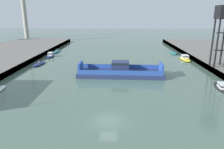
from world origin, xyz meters
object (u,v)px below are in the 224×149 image
at_px(moored_boat_upstream_a, 50,55).
at_px(smokestack_distant_b, 24,8).
at_px(crane_tower, 224,18).
at_px(moored_boat_near_left, 185,58).
at_px(moored_boat_far_right, 39,64).
at_px(moored_boat_mid_left, 174,53).
at_px(moored_boat_far_left, 57,51).
at_px(chain_ferry, 120,72).
at_px(moored_boat_upstream_b, 223,87).

height_order(moored_boat_upstream_a, smokestack_distant_b, smokestack_distant_b).
height_order(moored_boat_upstream_a, crane_tower, crane_tower).
distance_m(moored_boat_near_left, crane_tower, 19.81).
xyz_separation_m(crane_tower, smokestack_distant_b, (-85.29, 78.45, 4.34)).
bearing_deg(moored_boat_far_right, moored_boat_mid_left, 23.85).
relative_size(moored_boat_near_left, smokestack_distant_b, 0.23).
bearing_deg(moored_boat_far_left, moored_boat_far_right, -87.30).
distance_m(moored_boat_far_right, crane_tower, 52.43).
xyz_separation_m(chain_ferry, moored_boat_upstream_a, (-24.86, 22.90, -0.50)).
height_order(chain_ferry, moored_boat_far_right, chain_ferry).
xyz_separation_m(moored_boat_far_left, smokestack_distant_b, (-33.90, 50.43, 17.83)).
bearing_deg(chain_ferry, moored_boat_mid_left, 56.03).
bearing_deg(chain_ferry, crane_tower, 11.36).
bearing_deg(moored_boat_near_left, smokestack_distant_b, 141.72).
relative_size(chain_ferry, crane_tower, 1.37).
bearing_deg(moored_boat_upstream_b, moored_boat_upstream_a, 145.38).
xyz_separation_m(moored_boat_upstream_a, crane_tower, (50.66, -17.72, 13.17)).
xyz_separation_m(moored_boat_upstream_b, crane_tower, (4.85, 13.90, 13.29)).
relative_size(moored_boat_near_left, moored_boat_far_left, 0.99).
xyz_separation_m(chain_ferry, moored_boat_far_right, (-24.54, 10.95, -0.83)).
bearing_deg(moored_boat_far_left, moored_boat_mid_left, -2.64).
bearing_deg(moored_boat_far_left, chain_ferry, -52.37).
bearing_deg(moored_boat_upstream_b, moored_boat_far_right, 156.61).
bearing_deg(moored_boat_far_left, smokestack_distant_b, 123.91).
relative_size(moored_boat_near_left, moored_boat_upstream_a, 1.19).
xyz_separation_m(moored_boat_upstream_b, smokestack_distant_b, (-80.44, 92.35, 17.63)).
height_order(moored_boat_far_left, moored_boat_upstream_b, moored_boat_upstream_b).
bearing_deg(crane_tower, chain_ferry, -168.64).
distance_m(moored_boat_mid_left, moored_boat_far_left, 46.55).
height_order(moored_boat_mid_left, moored_boat_upstream_b, moored_boat_upstream_b).
relative_size(chain_ferry, moored_boat_near_left, 2.72).
bearing_deg(crane_tower, smokestack_distant_b, 137.39).
xyz_separation_m(moored_boat_far_left, moored_boat_upstream_b, (46.53, -41.91, 0.20)).
distance_m(moored_boat_near_left, smokestack_distant_b, 105.09).
relative_size(chain_ferry, moored_boat_mid_left, 3.03).
height_order(moored_boat_far_left, moored_boat_upstream_a, moored_boat_upstream_a).
bearing_deg(crane_tower, moored_boat_far_left, 151.40).
distance_m(moored_boat_far_left, moored_boat_upstream_b, 62.63).
xyz_separation_m(chain_ferry, moored_boat_near_left, (21.85, 19.44, -0.50)).
bearing_deg(crane_tower, moored_boat_far_right, 173.46).
height_order(moored_boat_mid_left, moored_boat_far_right, moored_boat_mid_left).
distance_m(moored_boat_near_left, moored_boat_upstream_a, 46.84).
xyz_separation_m(moored_boat_far_right, moored_boat_upstream_b, (45.49, -19.67, 0.21)).
distance_m(chain_ferry, moored_boat_far_right, 26.89).
height_order(moored_boat_near_left, moored_boat_far_right, moored_boat_near_left).
distance_m(moored_boat_near_left, moored_boat_mid_left, 11.65).
height_order(chain_ferry, smokestack_distant_b, smokestack_distant_b).
xyz_separation_m(moored_boat_near_left, moored_boat_upstream_a, (-46.71, 3.46, 0.00)).
bearing_deg(smokestack_distant_b, moored_boat_upstream_b, -48.94).
distance_m(moored_boat_upstream_b, crane_tower, 19.84).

